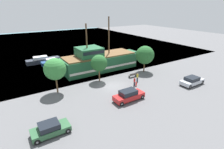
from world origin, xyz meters
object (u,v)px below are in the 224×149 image
object	(u,v)px
moored_boat_dockside	(43,60)
bench_promenade_east	(133,75)
parked_car_curb_front	(50,129)
pedestrian_walking_far	(137,77)
parked_car_curb_rear	(192,81)
fire_hydrant	(136,84)
moored_boat_outer	(53,62)
parked_car_curb_mid	(129,95)
pedestrian_walking_near	(134,82)
pirate_ship	(99,61)

from	to	relation	value
moored_boat_dockside	bench_promenade_east	xyz separation A→B (m)	(12.66, -19.32, -0.20)
parked_car_curb_front	pedestrian_walking_far	size ratio (longest dim) A/B	2.45
parked_car_curb_rear	pedestrian_walking_far	bearing A→B (deg)	139.31
fire_hydrant	moored_boat_outer	bearing A→B (deg)	113.80
parked_car_curb_mid	bench_promenade_east	size ratio (longest dim) A/B	2.70
parked_car_curb_mid	pedestrian_walking_near	size ratio (longest dim) A/B	3.10
moored_boat_outer	fire_hydrant	xyz separation A→B (m)	(8.90, -20.17, -0.15)
moored_boat_outer	parked_car_curb_mid	world-z (taller)	parked_car_curb_mid
moored_boat_dockside	pedestrian_walking_near	size ratio (longest dim) A/B	5.15
moored_boat_dockside	parked_car_curb_rear	xyz separation A→B (m)	(19.25, -27.60, 0.09)
pirate_ship	bench_promenade_east	bearing A→B (deg)	-66.38
parked_car_curb_front	parked_car_curb_mid	world-z (taller)	parked_car_curb_mid
parked_car_curb_rear	bench_promenade_east	bearing A→B (deg)	128.53
pirate_ship	bench_promenade_east	size ratio (longest dim) A/B	9.85
moored_boat_dockside	parked_car_curb_rear	size ratio (longest dim) A/B	1.74
fire_hydrant	parked_car_curb_front	bearing A→B (deg)	-163.72
parked_car_curb_front	bench_promenade_east	distance (m)	19.51
parked_car_curb_front	fire_hydrant	world-z (taller)	parked_car_curb_front
fire_hydrant	pedestrian_walking_far	xyz separation A→B (m)	(1.45, 1.43, 0.42)
parked_car_curb_mid	pedestrian_walking_near	distance (m)	5.23
fire_hydrant	bench_promenade_east	xyz separation A→B (m)	(2.08, 3.50, 0.03)
parked_car_curb_mid	fire_hydrant	bearing A→B (deg)	38.10
moored_boat_outer	pedestrian_walking_near	distance (m)	21.73
moored_boat_outer	parked_car_curb_front	distance (m)	25.67
parked_car_curb_mid	parked_car_curb_rear	size ratio (longest dim) A/B	1.05
moored_boat_dockside	bench_promenade_east	distance (m)	23.10
moored_boat_outer	fire_hydrant	bearing A→B (deg)	-66.20
parked_car_curb_front	bench_promenade_east	bearing A→B (deg)	24.47
pedestrian_walking_far	pedestrian_walking_near	bearing A→B (deg)	-144.47
pirate_ship	parked_car_curb_front	distance (m)	21.34
parked_car_curb_mid	fire_hydrant	world-z (taller)	parked_car_curb_mid
moored_boat_dockside	pedestrian_walking_near	distance (m)	24.84
pirate_ship	pedestrian_walking_far	bearing A→B (deg)	-74.46
parked_car_curb_rear	pedestrian_walking_far	xyz separation A→B (m)	(-7.22, 6.21, 0.11)
bench_promenade_east	fire_hydrant	bearing A→B (deg)	-120.72
moored_boat_dockside	parked_car_curb_mid	distance (m)	26.83
pirate_ship	parked_car_curb_mid	xyz separation A→B (m)	(-2.86, -14.27, -1.16)
pedestrian_walking_near	pirate_ship	bearing A→B (deg)	95.52
pedestrian_walking_near	parked_car_curb_mid	bearing A→B (deg)	-138.38
parked_car_curb_front	bench_promenade_east	xyz separation A→B (m)	(17.76, 8.08, -0.25)
moored_boat_dockside	parked_car_curb_rear	world-z (taller)	moored_boat_dockside
parked_car_curb_mid	parked_car_curb_front	bearing A→B (deg)	-173.24
moored_boat_dockside	fire_hydrant	xyz separation A→B (m)	(10.58, -22.82, -0.22)
fire_hydrant	bench_promenade_east	world-z (taller)	bench_promenade_east
parked_car_curb_rear	fire_hydrant	bearing A→B (deg)	151.17
parked_car_curb_mid	pedestrian_walking_far	xyz separation A→B (m)	(5.54, 4.64, 0.03)
pirate_ship	fire_hydrant	distance (m)	11.24
parked_car_curb_rear	parked_car_curb_mid	bearing A→B (deg)	172.99
moored_boat_dockside	pedestrian_walking_far	size ratio (longest dim) A/B	4.79
pirate_ship	moored_boat_outer	world-z (taller)	pirate_ship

